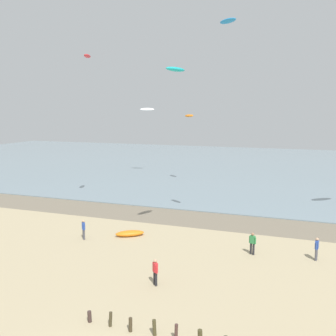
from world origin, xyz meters
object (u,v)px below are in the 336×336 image
(person_left_flank, at_px, (317,248))
(person_right_flank, at_px, (84,229))
(kite_aloft_4, at_px, (189,116))
(kite_aloft_3, at_px, (228,21))
(person_nearest_camera, at_px, (155,271))
(grounded_kite, at_px, (130,233))
(kite_aloft_0, at_px, (147,109))
(person_by_waterline, at_px, (252,243))
(kite_aloft_2, at_px, (87,56))
(kite_aloft_6, at_px, (175,69))

(person_left_flank, height_order, person_right_flank, same)
(kite_aloft_4, bearing_deg, kite_aloft_3, -21.12)
(person_nearest_camera, relative_size, grounded_kite, 0.69)
(person_right_flank, relative_size, grounded_kite, 0.69)
(person_left_flank, xyz_separation_m, kite_aloft_0, (-24.87, 28.91, 10.02))
(person_right_flank, relative_size, kite_aloft_4, 0.78)
(person_by_waterline, height_order, kite_aloft_3, kite_aloft_3)
(person_right_flank, height_order, kite_aloft_3, kite_aloft_3)
(person_nearest_camera, distance_m, grounded_kite, 9.36)
(kite_aloft_4, bearing_deg, grounded_kite, -41.55)
(person_by_waterline, xyz_separation_m, person_left_flank, (4.52, 0.40, 0.00))
(grounded_kite, bearing_deg, kite_aloft_0, 77.57)
(person_left_flank, relative_size, person_right_flank, 1.00)
(person_left_flank, xyz_separation_m, kite_aloft_2, (-23.16, 7.92, 15.57))
(person_by_waterline, xyz_separation_m, person_right_flank, (-13.82, -1.25, 0.00))
(person_by_waterline, xyz_separation_m, kite_aloft_3, (-2.94, 3.87, 16.99))
(person_by_waterline, relative_size, kite_aloft_6, 0.81)
(kite_aloft_2, bearing_deg, grounded_kite, 26.77)
(person_nearest_camera, distance_m, kite_aloft_4, 32.99)
(person_left_flank, bearing_deg, kite_aloft_3, 155.08)
(person_by_waterline, bearing_deg, kite_aloft_3, 127.27)
(person_by_waterline, bearing_deg, person_left_flank, 5.04)
(kite_aloft_0, bearing_deg, person_left_flank, -58.36)
(grounded_kite, relative_size, kite_aloft_3, 1.36)
(person_nearest_camera, height_order, person_left_flank, same)
(person_right_flank, distance_m, kite_aloft_2, 18.90)
(person_right_flank, bearing_deg, grounded_kite, 30.56)
(person_right_flank, xyz_separation_m, kite_aloft_3, (10.88, 5.12, 16.99))
(person_nearest_camera, relative_size, kite_aloft_2, 0.89)
(grounded_kite, bearing_deg, person_nearest_camera, -87.03)
(person_left_flank, distance_m, grounded_kite, 15.01)
(grounded_kite, height_order, kite_aloft_0, kite_aloft_0)
(person_left_flank, bearing_deg, person_by_waterline, -174.96)
(person_by_waterline, distance_m, kite_aloft_2, 25.67)
(person_nearest_camera, xyz_separation_m, kite_aloft_2, (-13.45, 15.29, 15.57))
(kite_aloft_0, xyz_separation_m, kite_aloft_2, (1.70, -20.98, 5.55))
(person_by_waterline, distance_m, grounded_kite, 10.52)
(person_nearest_camera, height_order, person_by_waterline, same)
(kite_aloft_3, bearing_deg, kite_aloft_4, -27.62)
(person_left_flank, distance_m, kite_aloft_4, 30.11)
(person_by_waterline, bearing_deg, person_nearest_camera, -126.66)
(grounded_kite, distance_m, kite_aloft_3, 19.45)
(kite_aloft_2, relative_size, kite_aloft_6, 0.90)
(kite_aloft_4, bearing_deg, kite_aloft_6, -31.67)
(person_left_flank, bearing_deg, grounded_kite, 178.74)
(kite_aloft_6, bearing_deg, person_left_flank, 111.33)
(person_by_waterline, height_order, kite_aloft_6, kite_aloft_6)
(kite_aloft_0, height_order, kite_aloft_6, kite_aloft_6)
(person_nearest_camera, xyz_separation_m, person_left_flank, (9.71, 7.37, 0.00))
(kite_aloft_0, distance_m, kite_aloft_3, 31.60)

